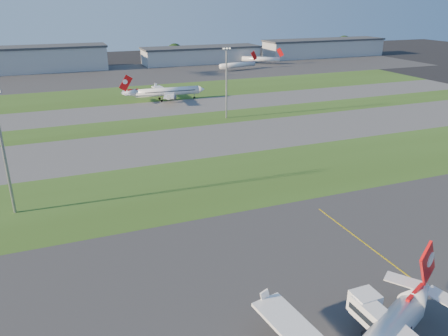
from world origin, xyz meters
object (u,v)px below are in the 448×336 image
light_mast_west (2,145)px  light_mast_centre (226,78)px  mini_jet_near (238,65)px  mini_jet_far (261,59)px  airliner_taxiing (167,92)px

light_mast_west → light_mast_centre: same height
light_mast_west → light_mast_centre: size_ratio=1.00×
mini_jet_near → light_mast_centre: size_ratio=1.09×
mini_jet_far → light_mast_west: 235.24m
mini_jet_far → light_mast_centre: (-76.75, -127.48, 11.53)m
mini_jet_near → mini_jet_far: bearing=24.3°
airliner_taxiing → light_mast_centre: 41.63m
airliner_taxiing → mini_jet_far: 126.67m
mini_jet_near → light_mast_centre: 119.67m
mini_jet_far → light_mast_west: light_mast_west is taller
mini_jet_near → light_mast_centre: light_mast_centre is taller
mini_jet_far → light_mast_west: (-146.75, -183.48, 11.53)m
mini_jet_near → mini_jet_far: 32.59m
airliner_taxiing → mini_jet_near: 94.47m
airliner_taxiing → mini_jet_far: size_ratio=1.38×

